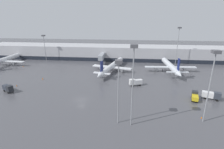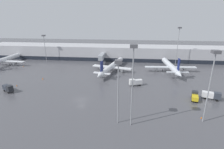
{
  "view_description": "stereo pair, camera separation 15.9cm",
  "coord_description": "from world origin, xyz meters",
  "px_view_note": "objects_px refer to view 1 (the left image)",
  "views": [
    {
      "loc": [
        16.62,
        -53.86,
        28.24
      ],
      "look_at": [
        8.85,
        19.97,
        3.0
      ],
      "focal_mm": 28.0,
      "sensor_mm": 36.0,
      "label": 1
    },
    {
      "loc": [
        16.78,
        -53.84,
        28.24
      ],
      "look_at": [
        8.85,
        19.97,
        3.0
      ],
      "focal_mm": 28.0,
      "sensor_mm": 36.0,
      "label": 2
    }
  ],
  "objects_px": {
    "traffic_cone_1": "(201,117)",
    "traffic_cone_3": "(23,66)",
    "service_truck_3": "(136,82)",
    "traffic_cone_0": "(17,85)",
    "apron_light_mast_5": "(179,36)",
    "parked_jet_0": "(112,66)",
    "service_truck_0": "(195,96)",
    "service_truck_2": "(8,88)",
    "parked_jet_1": "(2,60)",
    "apron_light_mast_0": "(44,40)",
    "apron_light_mast_6": "(213,68)",
    "traffic_cone_2": "(43,79)",
    "service_truck_1": "(211,95)",
    "apron_light_mast_1": "(119,74)",
    "apron_light_mast_7": "(133,65)",
    "parked_jet_2": "(171,66)"
  },
  "relations": [
    {
      "from": "apron_light_mast_1",
      "to": "apron_light_mast_5",
      "type": "bearing_deg",
      "value": 64.42
    },
    {
      "from": "parked_jet_2",
      "to": "traffic_cone_2",
      "type": "relative_size",
      "value": 42.51
    },
    {
      "from": "service_truck_1",
      "to": "traffic_cone_1",
      "type": "distance_m",
      "value": 15.19
    },
    {
      "from": "traffic_cone_2",
      "to": "traffic_cone_0",
      "type": "bearing_deg",
      "value": -127.04
    },
    {
      "from": "parked_jet_0",
      "to": "traffic_cone_2",
      "type": "height_order",
      "value": "parked_jet_0"
    },
    {
      "from": "service_truck_0",
      "to": "service_truck_1",
      "type": "relative_size",
      "value": 0.84
    },
    {
      "from": "traffic_cone_1",
      "to": "parked_jet_1",
      "type": "bearing_deg",
      "value": 154.24
    },
    {
      "from": "service_truck_3",
      "to": "traffic_cone_2",
      "type": "distance_m",
      "value": 42.88
    },
    {
      "from": "parked_jet_0",
      "to": "service_truck_2",
      "type": "xyz_separation_m",
      "value": [
        -37.09,
        -30.66,
        -1.03
      ]
    },
    {
      "from": "traffic_cone_0",
      "to": "apron_light_mast_6",
      "type": "relative_size",
      "value": 0.04
    },
    {
      "from": "service_truck_2",
      "to": "apron_light_mast_0",
      "type": "xyz_separation_m",
      "value": [
        -6.89,
        46.48,
        11.8
      ]
    },
    {
      "from": "service_truck_0",
      "to": "traffic_cone_3",
      "type": "height_order",
      "value": "service_truck_0"
    },
    {
      "from": "service_truck_2",
      "to": "traffic_cone_1",
      "type": "height_order",
      "value": "service_truck_2"
    },
    {
      "from": "traffic_cone_1",
      "to": "traffic_cone_2",
      "type": "relative_size",
      "value": 0.75
    },
    {
      "from": "parked_jet_1",
      "to": "service_truck_2",
      "type": "xyz_separation_m",
      "value": [
        27.85,
        -34.68,
        -1.55
      ]
    },
    {
      "from": "traffic_cone_2",
      "to": "apron_light_mast_7",
      "type": "xyz_separation_m",
      "value": [
        40.92,
        -31.4,
        16.46
      ]
    },
    {
      "from": "service_truck_3",
      "to": "traffic_cone_3",
      "type": "xyz_separation_m",
      "value": [
        -64.06,
        22.05,
        -1.33
      ]
    },
    {
      "from": "service_truck_1",
      "to": "apron_light_mast_5",
      "type": "height_order",
      "value": "apron_light_mast_5"
    },
    {
      "from": "traffic_cone_0",
      "to": "apron_light_mast_6",
      "type": "bearing_deg",
      "value": -15.32
    },
    {
      "from": "traffic_cone_1",
      "to": "traffic_cone_3",
      "type": "relative_size",
      "value": 0.83
    },
    {
      "from": "parked_jet_1",
      "to": "service_truck_0",
      "type": "relative_size",
      "value": 6.33
    },
    {
      "from": "parked_jet_1",
      "to": "apron_light_mast_1",
      "type": "height_order",
      "value": "apron_light_mast_1"
    },
    {
      "from": "service_truck_2",
      "to": "apron_light_mast_7",
      "type": "xyz_separation_m",
      "value": [
        47.44,
        -16.69,
        15.22
      ]
    },
    {
      "from": "traffic_cone_1",
      "to": "apron_light_mast_5",
      "type": "height_order",
      "value": "apron_light_mast_5"
    },
    {
      "from": "service_truck_3",
      "to": "traffic_cone_1",
      "type": "xyz_separation_m",
      "value": [
        18.45,
        -22.92,
        -1.39
      ]
    },
    {
      "from": "apron_light_mast_5",
      "to": "apron_light_mast_7",
      "type": "xyz_separation_m",
      "value": [
        -25.96,
        -62.37,
        -0.16
      ]
    },
    {
      "from": "service_truck_0",
      "to": "apron_light_mast_5",
      "type": "height_order",
      "value": "apron_light_mast_5"
    },
    {
      "from": "traffic_cone_0",
      "to": "traffic_cone_3",
      "type": "bearing_deg",
      "value": 117.34
    },
    {
      "from": "apron_light_mast_0",
      "to": "apron_light_mast_1",
      "type": "distance_m",
      "value": 80.53
    },
    {
      "from": "apron_light_mast_0",
      "to": "apron_light_mast_6",
      "type": "distance_m",
      "value": 95.29
    },
    {
      "from": "service_truck_0",
      "to": "service_truck_3",
      "type": "bearing_deg",
      "value": 76.44
    },
    {
      "from": "service_truck_2",
      "to": "parked_jet_0",
      "type": "bearing_deg",
      "value": 70.33
    },
    {
      "from": "service_truck_2",
      "to": "traffic_cone_1",
      "type": "bearing_deg",
      "value": 21.17
    },
    {
      "from": "service_truck_3",
      "to": "parked_jet_0",
      "type": "bearing_deg",
      "value": -77.2
    },
    {
      "from": "service_truck_3",
      "to": "apron_light_mast_6",
      "type": "height_order",
      "value": "apron_light_mast_6"
    },
    {
      "from": "service_truck_0",
      "to": "parked_jet_1",
      "type": "bearing_deg",
      "value": 85.79
    },
    {
      "from": "parked_jet_1",
      "to": "apron_light_mast_0",
      "type": "distance_m",
      "value": 26.15
    },
    {
      "from": "service_truck_1",
      "to": "traffic_cone_0",
      "type": "distance_m",
      "value": 76.02
    },
    {
      "from": "traffic_cone_0",
      "to": "traffic_cone_1",
      "type": "distance_m",
      "value": 70.17
    },
    {
      "from": "apron_light_mast_6",
      "to": "apron_light_mast_0",
      "type": "bearing_deg",
      "value": 141.37
    },
    {
      "from": "parked_jet_0",
      "to": "apron_light_mast_0",
      "type": "height_order",
      "value": "apron_light_mast_0"
    },
    {
      "from": "service_truck_1",
      "to": "traffic_cone_2",
      "type": "height_order",
      "value": "service_truck_1"
    },
    {
      "from": "service_truck_2",
      "to": "traffic_cone_0",
      "type": "relative_size",
      "value": 7.58
    },
    {
      "from": "apron_light_mast_0",
      "to": "service_truck_1",
      "type": "bearing_deg",
      "value": -28.61
    },
    {
      "from": "traffic_cone_3",
      "to": "parked_jet_2",
      "type": "bearing_deg",
      "value": -0.6
    },
    {
      "from": "parked_jet_1",
      "to": "traffic_cone_3",
      "type": "xyz_separation_m",
      "value": [
        13.04,
        -1.15,
        -2.82
      ]
    },
    {
      "from": "parked_jet_0",
      "to": "service_truck_3",
      "type": "distance_m",
      "value": 22.73
    },
    {
      "from": "service_truck_1",
      "to": "apron_light_mast_0",
      "type": "distance_m",
      "value": 94.62
    },
    {
      "from": "apron_light_mast_1",
      "to": "apron_light_mast_7",
      "type": "distance_m",
      "value": 4.55
    },
    {
      "from": "service_truck_3",
      "to": "traffic_cone_2",
      "type": "relative_size",
      "value": 7.35
    }
  ]
}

